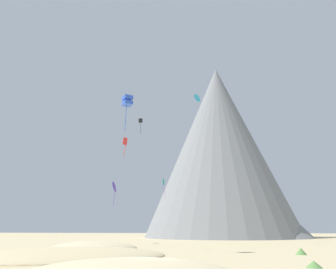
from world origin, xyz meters
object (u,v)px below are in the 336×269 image
(bush_near_right, at_px, (314,264))
(rock_massif, at_px, (223,155))
(bush_low_patch, at_px, (112,249))
(kite_black_high, at_px, (141,122))
(kite_indigo_low, at_px, (115,187))
(kite_blue_mid, at_px, (127,101))
(kite_red_mid, at_px, (125,143))
(kite_teal_mid, at_px, (164,185))
(bush_ridge_crest, at_px, (84,256))
(bush_near_left, at_px, (301,251))
(kite_cyan_high, at_px, (197,98))

(bush_near_right, height_order, rock_massif, rock_massif)
(bush_low_patch, bearing_deg, kite_black_high, 97.20)
(kite_indigo_low, relative_size, kite_blue_mid, 1.00)
(kite_indigo_low, distance_m, kite_blue_mid, 30.72)
(kite_indigo_low, xyz_separation_m, kite_black_high, (2.99, 11.48, 18.98))
(kite_indigo_low, relative_size, kite_red_mid, 1.67)
(kite_teal_mid, relative_size, kite_red_mid, 1.55)
(kite_red_mid, height_order, kite_blue_mid, kite_blue_mid)
(bush_ridge_crest, bearing_deg, rock_massif, 77.64)
(bush_low_patch, distance_m, kite_teal_mid, 38.35)
(bush_near_right, relative_size, kite_blue_mid, 0.26)
(bush_ridge_crest, relative_size, kite_indigo_low, 0.41)
(bush_ridge_crest, bearing_deg, bush_near_right, -14.41)
(bush_near_left, xyz_separation_m, kite_teal_mid, (-23.23, 37.34, 13.52))
(kite_teal_mid, xyz_separation_m, kite_blue_mid, (0.24, -38.58, 7.63))
(rock_massif, bearing_deg, kite_cyan_high, -97.51)
(bush_near_left, xyz_separation_m, bush_low_patch, (-25.20, 1.52, -0.05))
(bush_ridge_crest, bearing_deg, kite_teal_mid, 87.54)
(bush_low_patch, bearing_deg, kite_red_mid, 79.90)
(bush_low_patch, xyz_separation_m, kite_black_high, (-4.58, 36.28, 30.82))
(bush_low_patch, xyz_separation_m, kite_cyan_high, (11.59, 21.26, 30.88))
(bush_near_left, distance_m, bush_low_patch, 25.25)
(bush_ridge_crest, bearing_deg, bush_near_left, 19.20)
(kite_red_mid, bearing_deg, bush_near_right, -46.24)
(bush_ridge_crest, relative_size, kite_cyan_high, 1.08)
(rock_massif, xyz_separation_m, kite_black_high, (-23.24, -38.58, 1.64))
(rock_massif, bearing_deg, kite_blue_mid, -101.96)
(bush_ridge_crest, distance_m, kite_indigo_low, 37.84)
(kite_teal_mid, distance_m, kite_indigo_low, 14.67)
(bush_ridge_crest, distance_m, rock_massif, 91.97)
(kite_red_mid, bearing_deg, rock_massif, 70.16)
(bush_near_right, bearing_deg, kite_black_high, 117.52)
(kite_blue_mid, xyz_separation_m, kite_black_high, (-6.80, 39.05, 9.62))
(kite_cyan_high, xyz_separation_m, kite_black_high, (-16.18, 15.02, -0.06))
(rock_massif, height_order, kite_indigo_low, rock_massif)
(bush_near_right, bearing_deg, kite_red_mid, 139.45)
(kite_teal_mid, xyz_separation_m, kite_red_mid, (-1.46, -32.94, 2.62))
(rock_massif, bearing_deg, bush_near_left, -85.10)
(kite_cyan_high, bearing_deg, kite_indigo_low, -61.51)
(bush_near_right, height_order, kite_cyan_high, kite_cyan_high)
(bush_near_right, relative_size, bush_ridge_crest, 0.63)
(kite_cyan_high, relative_size, kite_blue_mid, 0.38)
(bush_low_patch, distance_m, kite_red_mid, 16.46)
(bush_near_left, relative_size, kite_cyan_high, 0.69)
(kite_cyan_high, bearing_deg, bush_near_right, 55.56)
(kite_indigo_low, height_order, kite_blue_mid, kite_blue_mid)
(bush_near_left, xyz_separation_m, kite_cyan_high, (-13.61, 22.78, 30.83))
(bush_ridge_crest, distance_m, kite_teal_mid, 48.14)
(bush_near_right, distance_m, bush_ridge_crest, 23.48)
(bush_near_right, relative_size, kite_black_high, 0.31)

